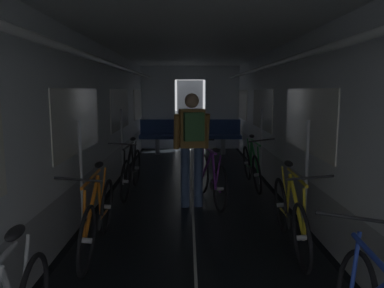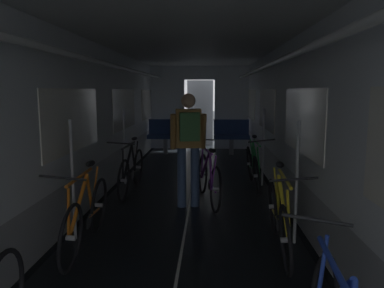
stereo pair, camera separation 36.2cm
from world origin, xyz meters
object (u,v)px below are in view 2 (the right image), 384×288
(bicycle_green, at_px, (253,166))
(bicycle_yellow, at_px, (279,216))
(bench_seat_far_right, at_px, (231,134))
(bicycle_black, at_px, (131,170))
(bicycle_purple_in_aisle, at_px, (209,178))
(bicycle_orange, at_px, (86,215))
(bench_seat_far_left, at_px, (166,133))
(person_cyclist_aisle, at_px, (189,140))

(bicycle_green, bearing_deg, bicycle_yellow, -90.80)
(bench_seat_far_right, distance_m, bicycle_black, 4.40)
(bicycle_yellow, bearing_deg, bicycle_green, 89.20)
(bicycle_yellow, distance_m, bicycle_purple_in_aisle, 1.90)
(bicycle_green, xyz_separation_m, bicycle_purple_in_aisle, (-0.80, -0.93, 0.00))
(bicycle_purple_in_aisle, bearing_deg, bicycle_yellow, -66.43)
(bicycle_orange, height_order, bicycle_yellow, same)
(bicycle_purple_in_aisle, bearing_deg, bench_seat_far_right, 82.18)
(bicycle_purple_in_aisle, bearing_deg, bicycle_orange, -126.64)
(bench_seat_far_left, bearing_deg, bicycle_green, -60.55)
(bench_seat_far_right, xyz_separation_m, bicycle_orange, (-1.94, -6.23, -0.19))
(bicycle_green, xyz_separation_m, person_cyclist_aisle, (-1.09, -1.19, 0.63))
(bicycle_black, xyz_separation_m, bicycle_purple_in_aisle, (1.31, -0.49, -0.00))
(bicycle_black, bearing_deg, bench_seat_far_right, 64.04)
(bench_seat_far_left, xyz_separation_m, bicycle_purple_in_aisle, (1.19, -4.44, -0.18))
(person_cyclist_aisle, bearing_deg, bicycle_yellow, -54.46)
(bicycle_purple_in_aisle, bearing_deg, bicycle_green, 49.27)
(bicycle_black, relative_size, bicycle_purple_in_aisle, 1.01)
(bicycle_orange, bearing_deg, bench_seat_far_right, 72.71)
(bench_seat_far_left, distance_m, bicycle_purple_in_aisle, 4.60)
(bicycle_green, distance_m, bicycle_purple_in_aisle, 1.22)
(bench_seat_far_left, height_order, bicycle_yellow, bench_seat_far_left)
(bicycle_yellow, bearing_deg, bicycle_purple_in_aisle, 113.57)
(person_cyclist_aisle, bearing_deg, bench_seat_far_left, 100.75)
(bicycle_orange, bearing_deg, bench_seat_far_left, 88.73)
(bicycle_yellow, distance_m, person_cyclist_aisle, 1.92)
(bench_seat_far_left, xyz_separation_m, person_cyclist_aisle, (0.89, -4.71, 0.45))
(person_cyclist_aisle, bearing_deg, bicycle_orange, -124.13)
(bicycle_yellow, xyz_separation_m, person_cyclist_aisle, (-1.06, 1.48, 0.63))
(bench_seat_far_left, height_order, person_cyclist_aisle, person_cyclist_aisle)
(bicycle_orange, xyz_separation_m, bicycle_purple_in_aisle, (1.33, 1.79, 0.00))
(bicycle_green, relative_size, person_cyclist_aisle, 1.00)
(bicycle_orange, xyz_separation_m, bicycle_black, (0.01, 2.28, 0.00))
(bicycle_orange, xyz_separation_m, bicycle_yellow, (2.09, 0.05, -0.00))
(bicycle_yellow, bearing_deg, bench_seat_far_right, 91.38)
(bench_seat_far_left, relative_size, bicycle_black, 0.58)
(bicycle_orange, xyz_separation_m, person_cyclist_aisle, (1.03, 1.52, 0.63))
(bench_seat_far_left, relative_size, bicycle_orange, 0.58)
(bicycle_orange, bearing_deg, bicycle_black, 89.64)
(person_cyclist_aisle, xyz_separation_m, bicycle_purple_in_aisle, (0.30, 0.26, -0.63))
(bench_seat_far_right, bearing_deg, bench_seat_far_left, 180.00)
(bench_seat_far_right, bearing_deg, bicycle_yellow, -88.62)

